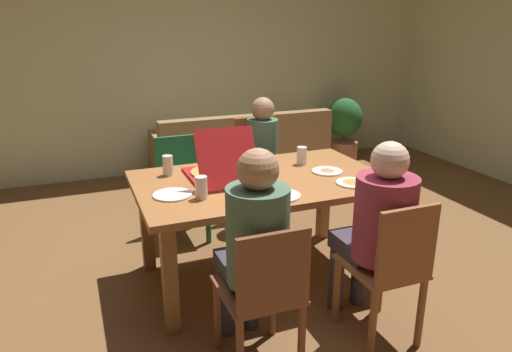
{
  "coord_description": "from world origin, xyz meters",
  "views": [
    {
      "loc": [
        -1.21,
        -2.96,
        1.86
      ],
      "look_at": [
        0.0,
        0.1,
        0.77
      ],
      "focal_mm": 33.27,
      "sensor_mm": 36.0,
      "label": 1
    }
  ],
  "objects_px": {
    "person_0": "(254,240)",
    "pizza_box_0": "(218,170)",
    "plate_1": "(173,195)",
    "plate_3": "(353,182)",
    "potted_plant": "(344,126)",
    "chair_0": "(264,294)",
    "drinking_glass_2": "(302,156)",
    "drinking_glass_0": "(201,188)",
    "plate_2": "(281,195)",
    "drinking_glass_1": "(168,165)",
    "couch": "(241,155)",
    "person_1": "(265,153)",
    "plate_0": "(327,171)",
    "person_2": "(378,223)",
    "chair_1": "(259,166)",
    "chair_3": "(180,184)",
    "chair_2": "(389,269)",
    "dining_table": "(261,192)"
  },
  "relations": [
    {
      "from": "person_0",
      "to": "chair_2",
      "type": "distance_m",
      "value": 0.83
    },
    {
      "from": "dining_table",
      "to": "couch",
      "type": "relative_size",
      "value": 0.85
    },
    {
      "from": "dining_table",
      "to": "plate_3",
      "type": "bearing_deg",
      "value": -31.3
    },
    {
      "from": "plate_2",
      "to": "couch",
      "type": "distance_m",
      "value": 2.8
    },
    {
      "from": "plate_2",
      "to": "couch",
      "type": "bearing_deg",
      "value": 75.57
    },
    {
      "from": "person_1",
      "to": "chair_3",
      "type": "height_order",
      "value": "person_1"
    },
    {
      "from": "chair_1",
      "to": "chair_3",
      "type": "bearing_deg",
      "value": -175.54
    },
    {
      "from": "plate_0",
      "to": "potted_plant",
      "type": "bearing_deg",
      "value": 55.7
    },
    {
      "from": "chair_1",
      "to": "plate_3",
      "type": "bearing_deg",
      "value": -83.4
    },
    {
      "from": "person_0",
      "to": "plate_0",
      "type": "height_order",
      "value": "person_0"
    },
    {
      "from": "chair_0",
      "to": "pizza_box_0",
      "type": "height_order",
      "value": "pizza_box_0"
    },
    {
      "from": "person_2",
      "to": "plate_0",
      "type": "relative_size",
      "value": 5.35
    },
    {
      "from": "person_0",
      "to": "pizza_box_0",
      "type": "distance_m",
      "value": 0.98
    },
    {
      "from": "drinking_glass_2",
      "to": "potted_plant",
      "type": "height_order",
      "value": "drinking_glass_2"
    },
    {
      "from": "person_1",
      "to": "person_2",
      "type": "bearing_deg",
      "value": -90.0
    },
    {
      "from": "chair_2",
      "to": "plate_0",
      "type": "relative_size",
      "value": 4.01
    },
    {
      "from": "plate_0",
      "to": "chair_0",
      "type": "bearing_deg",
      "value": -133.88
    },
    {
      "from": "person_1",
      "to": "plate_1",
      "type": "distance_m",
      "value": 1.43
    },
    {
      "from": "dining_table",
      "to": "person_2",
      "type": "height_order",
      "value": "person_2"
    },
    {
      "from": "plate_1",
      "to": "chair_1",
      "type": "bearing_deg",
      "value": 46.94
    },
    {
      "from": "plate_1",
      "to": "plate_3",
      "type": "relative_size",
      "value": 1.07
    },
    {
      "from": "person_1",
      "to": "chair_2",
      "type": "distance_m",
      "value": 1.87
    },
    {
      "from": "couch",
      "to": "drinking_glass_2",
      "type": "bearing_deg",
      "value": -96.57
    },
    {
      "from": "drinking_glass_2",
      "to": "pizza_box_0",
      "type": "bearing_deg",
      "value": -173.92
    },
    {
      "from": "dining_table",
      "to": "chair_0",
      "type": "bearing_deg",
      "value": -111.36
    },
    {
      "from": "drinking_glass_0",
      "to": "potted_plant",
      "type": "bearing_deg",
      "value": 44.69
    },
    {
      "from": "couch",
      "to": "plate_3",
      "type": "bearing_deg",
      "value": -92.6
    },
    {
      "from": "person_0",
      "to": "drinking_glass_2",
      "type": "height_order",
      "value": "person_0"
    },
    {
      "from": "dining_table",
      "to": "potted_plant",
      "type": "distance_m",
      "value": 3.34
    },
    {
      "from": "drinking_glass_2",
      "to": "dining_table",
      "type": "bearing_deg",
      "value": -153.41
    },
    {
      "from": "plate_1",
      "to": "pizza_box_0",
      "type": "bearing_deg",
      "value": 32.54
    },
    {
      "from": "potted_plant",
      "to": "plate_3",
      "type": "bearing_deg",
      "value": -120.87
    },
    {
      "from": "person_1",
      "to": "drinking_glass_2",
      "type": "distance_m",
      "value": 0.67
    },
    {
      "from": "person_1",
      "to": "potted_plant",
      "type": "xyz_separation_m",
      "value": [
        1.84,
        1.61,
        -0.23
      ]
    },
    {
      "from": "person_0",
      "to": "drinking_glass_1",
      "type": "bearing_deg",
      "value": 100.86
    },
    {
      "from": "plate_3",
      "to": "person_2",
      "type": "bearing_deg",
      "value": -106.86
    },
    {
      "from": "chair_0",
      "to": "chair_1",
      "type": "height_order",
      "value": "chair_1"
    },
    {
      "from": "chair_0",
      "to": "drinking_glass_2",
      "type": "xyz_separation_m",
      "value": [
        0.81,
        1.18,
        0.36
      ]
    },
    {
      "from": "person_0",
      "to": "chair_0",
      "type": "bearing_deg",
      "value": -90.0
    },
    {
      "from": "plate_0",
      "to": "plate_2",
      "type": "relative_size",
      "value": 0.89
    },
    {
      "from": "drinking_glass_1",
      "to": "drinking_glass_2",
      "type": "bearing_deg",
      "value": -6.12
    },
    {
      "from": "drinking_glass_1",
      "to": "plate_0",
      "type": "bearing_deg",
      "value": -18.01
    },
    {
      "from": "drinking_glass_0",
      "to": "plate_2",
      "type": "bearing_deg",
      "value": -17.16
    },
    {
      "from": "chair_3",
      "to": "chair_2",
      "type": "bearing_deg",
      "value": -68.52
    },
    {
      "from": "pizza_box_0",
      "to": "couch",
      "type": "bearing_deg",
      "value": 66.25
    },
    {
      "from": "couch",
      "to": "plate_1",
      "type": "bearing_deg",
      "value": -119.0
    },
    {
      "from": "chair_3",
      "to": "drinking_glass_2",
      "type": "height_order",
      "value": "drinking_glass_2"
    },
    {
      "from": "person_0",
      "to": "person_1",
      "type": "relative_size",
      "value": 1.05
    },
    {
      "from": "chair_2",
      "to": "couch",
      "type": "relative_size",
      "value": 0.44
    },
    {
      "from": "drinking_glass_1",
      "to": "drinking_glass_2",
      "type": "xyz_separation_m",
      "value": [
        1.03,
        -0.11,
        -0.0
      ]
    }
  ]
}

